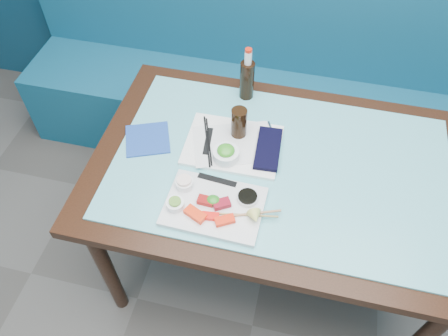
% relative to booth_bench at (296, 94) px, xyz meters
% --- Properties ---
extents(booth_bench, '(3.00, 0.56, 1.17)m').
position_rel_booth_bench_xyz_m(booth_bench, '(0.00, 0.00, 0.00)').
color(booth_bench, navy).
rests_on(booth_bench, ground).
extents(dining_table, '(1.40, 0.90, 0.75)m').
position_rel_booth_bench_xyz_m(dining_table, '(0.00, -0.84, 0.29)').
color(dining_table, black).
rests_on(dining_table, ground).
extents(glass_top, '(1.22, 0.76, 0.01)m').
position_rel_booth_bench_xyz_m(glass_top, '(0.00, -0.84, 0.38)').
color(glass_top, '#5CB2B9').
rests_on(glass_top, dining_table).
extents(sashimi_plate, '(0.34, 0.24, 0.02)m').
position_rel_booth_bench_xyz_m(sashimi_plate, '(-0.19, -1.08, 0.39)').
color(sashimi_plate, silver).
rests_on(sashimi_plate, glass_top).
extents(salmon_left, '(0.08, 0.06, 0.02)m').
position_rel_booth_bench_xyz_m(salmon_left, '(-0.24, -1.13, 0.41)').
color(salmon_left, '#FF2E0A').
rests_on(salmon_left, sashimi_plate).
extents(salmon_mid, '(0.06, 0.03, 0.01)m').
position_rel_booth_bench_xyz_m(salmon_mid, '(-0.19, -1.13, 0.41)').
color(salmon_mid, '#FF130A').
rests_on(salmon_mid, sashimi_plate).
extents(salmon_right, '(0.07, 0.06, 0.02)m').
position_rel_booth_bench_xyz_m(salmon_right, '(-0.14, -1.13, 0.41)').
color(salmon_right, '#FF270A').
rests_on(salmon_right, sashimi_plate).
extents(tuna_left, '(0.06, 0.04, 0.02)m').
position_rel_booth_bench_xyz_m(tuna_left, '(-0.22, -1.07, 0.41)').
color(tuna_left, maroon).
rests_on(tuna_left, sashimi_plate).
extents(tuna_right, '(0.07, 0.06, 0.02)m').
position_rel_booth_bench_xyz_m(tuna_right, '(-0.17, -1.07, 0.41)').
color(tuna_right, maroon).
rests_on(tuna_right, sashimi_plate).
extents(seaweed_garnish, '(0.06, 0.06, 0.03)m').
position_rel_booth_bench_xyz_m(seaweed_garnish, '(-0.20, -1.07, 0.41)').
color(seaweed_garnish, '#267E1D').
rests_on(seaweed_garnish, sashimi_plate).
extents(ramekin_wasabi, '(0.08, 0.08, 0.03)m').
position_rel_booth_bench_xyz_m(ramekin_wasabi, '(-0.32, -1.11, 0.41)').
color(ramekin_wasabi, white).
rests_on(ramekin_wasabi, sashimi_plate).
extents(wasabi_fill, '(0.05, 0.05, 0.01)m').
position_rel_booth_bench_xyz_m(wasabi_fill, '(-0.32, -1.11, 0.43)').
color(wasabi_fill, '#5A902E').
rests_on(wasabi_fill, ramekin_wasabi).
extents(ramekin_ginger, '(0.08, 0.08, 0.03)m').
position_rel_booth_bench_xyz_m(ramekin_ginger, '(-0.31, -1.02, 0.41)').
color(ramekin_ginger, white).
rests_on(ramekin_ginger, sashimi_plate).
extents(ginger_fill, '(0.06, 0.06, 0.01)m').
position_rel_booth_bench_xyz_m(ginger_fill, '(-0.31, -1.02, 0.43)').
color(ginger_fill, '#F7DBCB').
rests_on(ginger_fill, ramekin_ginger).
extents(soy_dish, '(0.08, 0.08, 0.01)m').
position_rel_booth_bench_xyz_m(soy_dish, '(-0.09, -1.03, 0.41)').
color(soy_dish, white).
rests_on(soy_dish, sashimi_plate).
extents(soy_fill, '(0.09, 0.09, 0.01)m').
position_rel_booth_bench_xyz_m(soy_fill, '(-0.09, -1.03, 0.42)').
color(soy_fill, black).
rests_on(soy_fill, soy_dish).
extents(lemon_wedge, '(0.06, 0.06, 0.05)m').
position_rel_booth_bench_xyz_m(lemon_wedge, '(-0.05, -1.11, 0.42)').
color(lemon_wedge, '#E0E16A').
rests_on(lemon_wedge, sashimi_plate).
extents(chopstick_sleeve, '(0.14, 0.03, 0.00)m').
position_rel_booth_bench_xyz_m(chopstick_sleeve, '(-0.21, -0.97, 0.40)').
color(chopstick_sleeve, black).
rests_on(chopstick_sleeve, sashimi_plate).
extents(wooden_chopstick_a, '(0.23, 0.09, 0.01)m').
position_rel_booth_bench_xyz_m(wooden_chopstick_a, '(-0.08, -1.09, 0.40)').
color(wooden_chopstick_a, '#AE7952').
rests_on(wooden_chopstick_a, sashimi_plate).
extents(wooden_chopstick_b, '(0.20, 0.04, 0.01)m').
position_rel_booth_bench_xyz_m(wooden_chopstick_b, '(-0.07, -1.09, 0.40)').
color(wooden_chopstick_b, '#9D844A').
rests_on(wooden_chopstick_b, sashimi_plate).
extents(serving_tray, '(0.36, 0.27, 0.01)m').
position_rel_booth_bench_xyz_m(serving_tray, '(-0.19, -0.79, 0.39)').
color(serving_tray, white).
rests_on(serving_tray, glass_top).
extents(paper_placemat, '(0.35, 0.30, 0.00)m').
position_rel_booth_bench_xyz_m(paper_placemat, '(-0.19, -0.79, 0.40)').
color(paper_placemat, silver).
rests_on(paper_placemat, serving_tray).
extents(seaweed_bowl, '(0.12, 0.12, 0.04)m').
position_rel_booth_bench_xyz_m(seaweed_bowl, '(-0.20, -0.86, 0.42)').
color(seaweed_bowl, white).
rests_on(seaweed_bowl, serving_tray).
extents(seaweed_salad, '(0.08, 0.08, 0.03)m').
position_rel_booth_bench_xyz_m(seaweed_salad, '(-0.20, -0.86, 0.44)').
color(seaweed_salad, '#349121').
rests_on(seaweed_salad, seaweed_bowl).
extents(cola_glass, '(0.08, 0.08, 0.12)m').
position_rel_booth_bench_xyz_m(cola_glass, '(-0.18, -0.73, 0.46)').
color(cola_glass, black).
rests_on(cola_glass, serving_tray).
extents(navy_pouch, '(0.10, 0.21, 0.02)m').
position_rel_booth_bench_xyz_m(navy_pouch, '(-0.06, -0.79, 0.40)').
color(navy_pouch, black).
rests_on(navy_pouch, serving_tray).
extents(fork, '(0.04, 0.07, 0.01)m').
position_rel_booth_bench_xyz_m(fork, '(-0.06, -0.68, 0.40)').
color(fork, silver).
rests_on(fork, serving_tray).
extents(black_chopstick_a, '(0.09, 0.25, 0.01)m').
position_rel_booth_bench_xyz_m(black_chopstick_a, '(-0.29, -0.80, 0.40)').
color(black_chopstick_a, black).
rests_on(black_chopstick_a, serving_tray).
extents(black_chopstick_b, '(0.09, 0.23, 0.01)m').
position_rel_booth_bench_xyz_m(black_chopstick_b, '(-0.28, -0.80, 0.40)').
color(black_chopstick_b, black).
rests_on(black_chopstick_b, serving_tray).
extents(tray_sleeve, '(0.04, 0.14, 0.00)m').
position_rel_booth_bench_xyz_m(tray_sleeve, '(-0.29, -0.80, 0.40)').
color(tray_sleeve, black).
rests_on(tray_sleeve, serving_tray).
extents(cola_bottle_body, '(0.07, 0.07, 0.17)m').
position_rel_booth_bench_xyz_m(cola_bottle_body, '(-0.20, -0.50, 0.47)').
color(cola_bottle_body, black).
rests_on(cola_bottle_body, glass_top).
extents(cola_bottle_neck, '(0.04, 0.04, 0.06)m').
position_rel_booth_bench_xyz_m(cola_bottle_neck, '(-0.20, -0.50, 0.58)').
color(cola_bottle_neck, white).
rests_on(cola_bottle_neck, cola_bottle_body).
extents(cola_bottle_cap, '(0.03, 0.03, 0.01)m').
position_rel_booth_bench_xyz_m(cola_bottle_cap, '(-0.20, -0.50, 0.61)').
color(cola_bottle_cap, red).
rests_on(cola_bottle_cap, cola_bottle_neck).
extents(blue_napkin, '(0.21, 0.21, 0.01)m').
position_rel_booth_bench_xyz_m(blue_napkin, '(-0.52, -0.83, 0.39)').
color(blue_napkin, navy).
rests_on(blue_napkin, glass_top).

